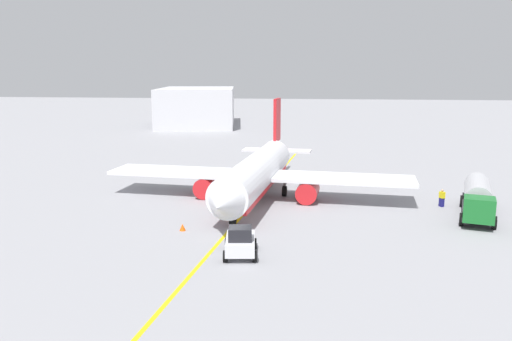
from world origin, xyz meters
name	(u,v)px	position (x,y,z in m)	size (l,w,h in m)	color
ground_plane	(256,200)	(0.00, 0.00, 0.00)	(400.00, 400.00, 0.00)	#939399
airplane	(257,173)	(-0.50, 0.04, 2.60)	(29.24, 31.47, 9.57)	white
fuel_tanker	(478,197)	(3.31, 20.41, 1.73)	(10.85, 5.04, 3.15)	#2D2D33
pushback_tug	(240,242)	(16.02, 0.99, 1.01)	(3.84, 2.74, 2.20)	silver
refueling_worker	(442,198)	(0.38, 18.02, 0.82)	(0.62, 0.54, 1.71)	navy
safety_cone_nose	(183,227)	(10.94, -4.60, 0.29)	(0.52, 0.52, 0.57)	#F2590F
distant_hangar	(197,107)	(-71.54, -23.74, 4.49)	(30.62, 21.67, 8.98)	silver
taxi_line_marking	(256,199)	(0.00, 0.00, 0.01)	(69.43, 0.30, 0.01)	yellow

